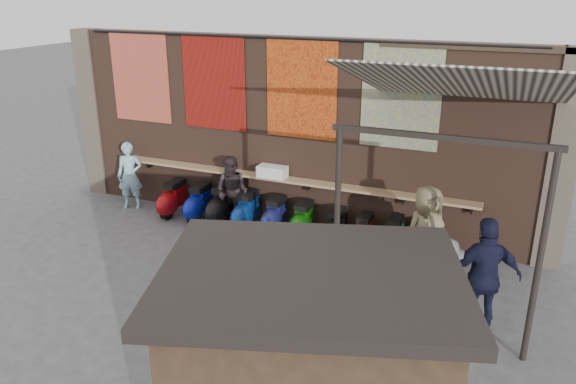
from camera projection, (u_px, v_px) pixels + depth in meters
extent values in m
plane|color=#474749|center=(235.00, 275.00, 10.21)|extent=(70.00, 70.00, 0.00)
cube|color=brown|center=(292.00, 134.00, 11.85)|extent=(10.00, 0.40, 4.00)
cube|color=#4C4238|center=(96.00, 113.00, 13.74)|extent=(0.50, 0.50, 4.00)
cube|color=#4C4238|center=(562.00, 162.00, 9.96)|extent=(0.50, 0.50, 4.00)
cube|color=#9E7A51|center=(285.00, 179.00, 11.84)|extent=(8.00, 0.32, 0.05)
cube|color=white|center=(272.00, 172.00, 11.86)|extent=(0.62, 0.32, 0.24)
cube|color=maroon|center=(140.00, 77.00, 12.62)|extent=(1.50, 0.02, 2.00)
cube|color=red|center=(214.00, 83.00, 11.93)|extent=(1.50, 0.02, 2.00)
cube|color=#C55018|center=(301.00, 89.00, 11.20)|extent=(1.50, 0.02, 2.00)
cube|color=#2A519A|center=(401.00, 96.00, 10.47)|extent=(1.50, 0.02, 2.00)
cylinder|color=black|center=(287.00, 38.00, 10.96)|extent=(9.50, 0.06, 0.06)
imported|color=#8EBECF|center=(130.00, 176.00, 13.04)|extent=(0.68, 0.58, 1.58)
imported|color=#302529|center=(232.00, 192.00, 12.06)|extent=(0.78, 0.62, 1.55)
imported|color=black|center=(484.00, 278.00, 8.18)|extent=(1.19, 0.87, 1.88)
imported|color=slate|center=(440.00, 289.00, 8.14)|extent=(1.19, 0.93, 1.62)
imported|color=#7B6D4E|center=(425.00, 234.00, 9.77)|extent=(1.00, 1.00, 1.76)
cube|color=black|center=(311.00, 276.00, 4.84)|extent=(3.12, 2.73, 0.12)
cube|color=gold|center=(314.00, 298.00, 5.95)|extent=(1.15, 0.41, 0.50)
cube|color=#473321|center=(313.00, 369.00, 6.27)|extent=(1.88, 0.69, 0.06)
cube|color=beige|center=(460.00, 84.00, 8.48)|extent=(3.20, 3.28, 0.97)
cube|color=#33261C|center=(474.00, 47.00, 9.72)|extent=(3.30, 0.08, 0.12)
cube|color=black|center=(442.00, 137.00, 7.35)|extent=(3.00, 0.08, 0.08)
cylinder|color=black|center=(337.00, 227.00, 8.39)|extent=(0.09, 0.09, 3.10)
cylinder|color=black|center=(540.00, 261.00, 7.37)|extent=(0.09, 0.09, 3.10)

